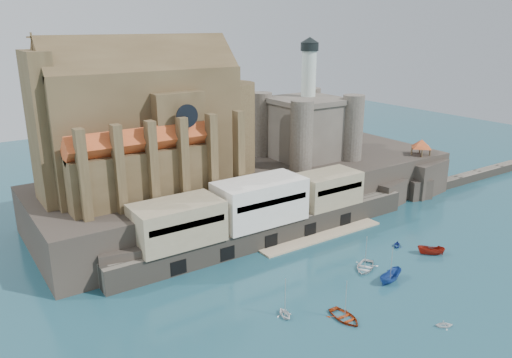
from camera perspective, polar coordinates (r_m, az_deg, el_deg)
The scene contains 15 objects.
ground at distance 92.69m, azimuth 14.09°, elevation -10.47°, with size 300.00×300.00×0.00m, color #17414F.
promontory at distance 117.97m, azimuth -0.01°, elevation -1.17°, with size 100.00×36.00×10.00m.
quay at distance 99.63m, azimuth 0.48°, elevation -4.05°, with size 70.00×12.00×13.05m.
church at distance 104.69m, azimuth -11.77°, elevation 5.81°, with size 47.00×25.93×30.51m.
castle_keep at distance 125.33m, azimuth 5.76°, elevation 6.20°, with size 21.20×21.20×29.30m.
rock_outcrop at distance 136.84m, azimuth 18.10°, elevation 0.19°, with size 14.50×10.50×8.70m.
pavilion at distance 134.73m, azimuth 18.39°, elevation 3.75°, with size 6.40×6.40×5.40m.
breakwater at distance 156.10m, azimuth 23.97°, elevation 0.07°, with size 40.00×3.00×2.40m, color #5E574B.
boat_0 at distance 79.01m, azimuth 10.09°, elevation -15.47°, with size 4.15×1.20×5.81m, color #972F0D.
boat_1 at distance 81.01m, azimuth 20.67°, elevation -15.52°, with size 2.27×1.39×2.63m, color white.
boat_2 at distance 90.70m, azimuth 15.05°, elevation -11.21°, with size 2.14×2.20×5.69m, color #204491.
boat_4 at distance 78.59m, azimuth 3.31°, elevation -15.39°, with size 2.81×1.71×3.25m, color white.
boat_5 at distance 102.64m, azimuth 19.33°, elevation -8.12°, with size 1.95×2.01×5.20m, color maroon.
boat_6 at distance 93.83m, azimuth 12.32°, elevation -9.98°, with size 4.40×1.28×6.16m, color silver.
boat_7 at distance 104.03m, azimuth 15.80°, elevation -7.42°, with size 2.42×1.48×2.80m, color navy.
Camera 1 is at (-62.78, -53.27, 42.58)m, focal length 35.00 mm.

